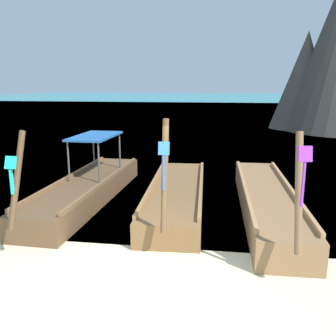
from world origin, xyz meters
TOP-DOWN VIEW (x-y plane):
  - ground at (0.00, 0.00)m, footprint 120.00×120.00m
  - sea_water at (0.00, 61.35)m, footprint 120.00×120.00m
  - longtail_boat_turquoise_ribbon at (-2.44, 4.10)m, footprint 1.46×6.86m
  - longtail_boat_blue_ribbon at (0.14, 4.04)m, footprint 1.67×6.21m
  - longtail_boat_violet_ribbon at (2.49, 3.77)m, footprint 1.35×7.01m

SIDE VIEW (x-z plane):
  - ground at x=0.00m, z-range 0.00..0.00m
  - sea_water at x=0.00m, z-range 0.00..0.00m
  - longtail_boat_blue_ribbon at x=0.14m, z-range -1.03..1.61m
  - longtail_boat_violet_ribbon at x=2.49m, z-range -0.94..1.59m
  - longtail_boat_turquoise_ribbon at x=-2.44m, z-range -0.85..1.54m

